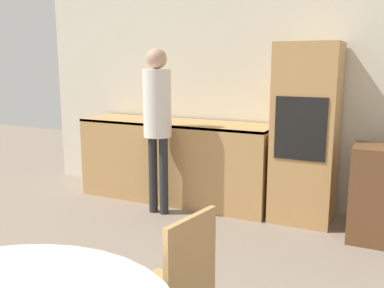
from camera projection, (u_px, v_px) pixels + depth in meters
wall_back at (282, 90)px, 4.65m from camera, size 6.24×0.05×2.60m
kitchen_counter at (175, 160)px, 4.98m from camera, size 2.27×0.60×0.93m
oven_unit at (306, 134)px, 4.28m from camera, size 0.60×0.59×1.79m
chair_far_right at (176, 288)px, 2.12m from camera, size 0.47×0.47×0.90m
person_standing at (157, 111)px, 4.41m from camera, size 0.29×0.29×1.74m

